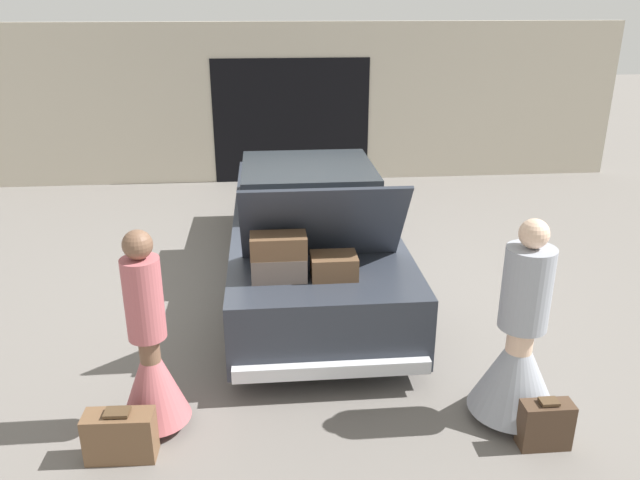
# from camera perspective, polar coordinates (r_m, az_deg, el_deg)

# --- Properties ---
(ground_plane) EXTENTS (40.00, 40.00, 0.00)m
(ground_plane) POSITION_cam_1_polar(r_m,az_deg,el_deg) (7.60, -0.91, -3.47)
(ground_plane) COLOR slate
(garage_wall_back) EXTENTS (12.00, 0.14, 2.80)m
(garage_wall_back) POSITION_cam_1_polar(r_m,az_deg,el_deg) (11.46, -2.67, 12.29)
(garage_wall_back) COLOR beige
(garage_wall_back) RESTS_ON ground_plane
(car) EXTENTS (1.80, 4.91, 1.70)m
(car) POSITION_cam_1_polar(r_m,az_deg,el_deg) (7.37, -0.96, 0.87)
(car) COLOR #2D333D
(car) RESTS_ON ground_plane
(person_left) EXTENTS (0.54, 0.54, 1.66)m
(person_left) POSITION_cam_1_polar(r_m,az_deg,el_deg) (5.02, -15.22, -10.58)
(person_left) COLOR brown
(person_left) RESTS_ON ground_plane
(person_right) EXTENTS (0.71, 0.71, 1.70)m
(person_right) POSITION_cam_1_polar(r_m,az_deg,el_deg) (5.19, 17.68, -9.72)
(person_right) COLOR beige
(person_right) RESTS_ON ground_plane
(suitcase_beside_left_person) EXTENTS (0.51, 0.23, 0.41)m
(suitcase_beside_left_person) POSITION_cam_1_polar(r_m,az_deg,el_deg) (5.00, -17.79, -16.67)
(suitcase_beside_left_person) COLOR brown
(suitcase_beside_left_person) RESTS_ON ground_plane
(suitcase_beside_right_person) EXTENTS (0.39, 0.17, 0.41)m
(suitcase_beside_right_person) POSITION_cam_1_polar(r_m,az_deg,el_deg) (5.17, 19.91, -15.58)
(suitcase_beside_right_person) COLOR #473323
(suitcase_beside_right_person) RESTS_ON ground_plane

